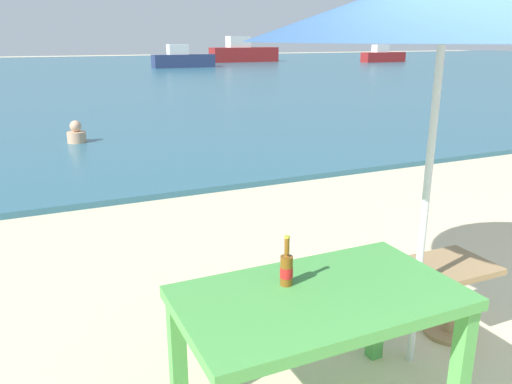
{
  "coord_description": "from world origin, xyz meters",
  "views": [
    {
      "loc": [
        -2.53,
        -1.08,
        1.96
      ],
      "look_at": [
        -0.65,
        3.0,
        0.6
      ],
      "focal_mm": 35.97,
      "sensor_mm": 36.0,
      "label": 1
    }
  ],
  "objects_px": {
    "picnic_table_green": "(319,312)",
    "boat_ferry": "(183,59)",
    "beer_bottle_amber": "(286,268)",
    "boat_cargo_ship": "(383,56)",
    "patio_umbrella": "(445,6)",
    "side_table_wood": "(453,288)",
    "swimmer_person": "(76,134)",
    "boat_tanker": "(243,53)"
  },
  "relations": [
    {
      "from": "picnic_table_green",
      "to": "boat_ferry",
      "type": "height_order",
      "value": "boat_ferry"
    },
    {
      "from": "swimmer_person",
      "to": "boat_tanker",
      "type": "relative_size",
      "value": 0.08
    },
    {
      "from": "picnic_table_green",
      "to": "boat_cargo_ship",
      "type": "relative_size",
      "value": 0.39
    },
    {
      "from": "beer_bottle_amber",
      "to": "boat_tanker",
      "type": "height_order",
      "value": "boat_tanker"
    },
    {
      "from": "patio_umbrella",
      "to": "boat_tanker",
      "type": "distance_m",
      "value": 38.81
    },
    {
      "from": "patio_umbrella",
      "to": "boat_cargo_ship",
      "type": "height_order",
      "value": "patio_umbrella"
    },
    {
      "from": "picnic_table_green",
      "to": "swimmer_person",
      "type": "xyz_separation_m",
      "value": [
        -0.33,
        8.01,
        -0.41
      ]
    },
    {
      "from": "patio_umbrella",
      "to": "boat_tanker",
      "type": "xyz_separation_m",
      "value": [
        14.42,
        36.01,
        -1.34
      ]
    },
    {
      "from": "patio_umbrella",
      "to": "side_table_wood",
      "type": "height_order",
      "value": "patio_umbrella"
    },
    {
      "from": "swimmer_person",
      "to": "side_table_wood",
      "type": "bearing_deg",
      "value": -78.3
    },
    {
      "from": "swimmer_person",
      "to": "patio_umbrella",
      "type": "bearing_deg",
      "value": -81.6
    },
    {
      "from": "boat_cargo_ship",
      "to": "side_table_wood",
      "type": "bearing_deg",
      "value": -127.42
    },
    {
      "from": "swimmer_person",
      "to": "boat_ferry",
      "type": "distance_m",
      "value": 24.49
    },
    {
      "from": "beer_bottle_amber",
      "to": "swimmer_person",
      "type": "distance_m",
      "value": 7.89
    },
    {
      "from": "patio_umbrella",
      "to": "boat_cargo_ship",
      "type": "bearing_deg",
      "value": 52.19
    },
    {
      "from": "picnic_table_green",
      "to": "boat_cargo_ship",
      "type": "bearing_deg",
      "value": 51.44
    },
    {
      "from": "beer_bottle_amber",
      "to": "swimmer_person",
      "type": "relative_size",
      "value": 0.65
    },
    {
      "from": "patio_umbrella",
      "to": "picnic_table_green",
      "type": "bearing_deg",
      "value": -165.66
    },
    {
      "from": "beer_bottle_amber",
      "to": "boat_ferry",
      "type": "height_order",
      "value": "boat_ferry"
    },
    {
      "from": "boat_ferry",
      "to": "boat_tanker",
      "type": "height_order",
      "value": "boat_tanker"
    },
    {
      "from": "picnic_table_green",
      "to": "side_table_wood",
      "type": "height_order",
      "value": "picnic_table_green"
    },
    {
      "from": "picnic_table_green",
      "to": "patio_umbrella",
      "type": "xyz_separation_m",
      "value": [
        0.83,
        0.21,
        1.47
      ]
    },
    {
      "from": "swimmer_person",
      "to": "boat_tanker",
      "type": "distance_m",
      "value": 32.23
    },
    {
      "from": "patio_umbrella",
      "to": "side_table_wood",
      "type": "bearing_deg",
      "value": 16.05
    },
    {
      "from": "beer_bottle_amber",
      "to": "side_table_wood",
      "type": "xyz_separation_m",
      "value": [
        1.37,
        0.19,
        -0.5
      ]
    },
    {
      "from": "picnic_table_green",
      "to": "patio_umbrella",
      "type": "relative_size",
      "value": 0.61
    },
    {
      "from": "swimmer_person",
      "to": "boat_tanker",
      "type": "bearing_deg",
      "value": 61.1
    },
    {
      "from": "beer_bottle_amber",
      "to": "side_table_wood",
      "type": "height_order",
      "value": "beer_bottle_amber"
    },
    {
      "from": "boat_cargo_ship",
      "to": "swimmer_person",
      "type": "bearing_deg",
      "value": -137.3
    },
    {
      "from": "side_table_wood",
      "to": "boat_cargo_ship",
      "type": "xyz_separation_m",
      "value": [
        23.78,
        31.08,
        0.2
      ]
    },
    {
      "from": "beer_bottle_amber",
      "to": "boat_cargo_ship",
      "type": "bearing_deg",
      "value": 51.19
    },
    {
      "from": "patio_umbrella",
      "to": "boat_ferry",
      "type": "relative_size",
      "value": 0.58
    },
    {
      "from": "patio_umbrella",
      "to": "boat_tanker",
      "type": "height_order",
      "value": "patio_umbrella"
    },
    {
      "from": "boat_tanker",
      "to": "swimmer_person",
      "type": "bearing_deg",
      "value": -118.9
    },
    {
      "from": "picnic_table_green",
      "to": "boat_tanker",
      "type": "height_order",
      "value": "boat_tanker"
    },
    {
      "from": "patio_umbrella",
      "to": "boat_ferry",
      "type": "height_order",
      "value": "patio_umbrella"
    },
    {
      "from": "boat_tanker",
      "to": "patio_umbrella",
      "type": "bearing_deg",
      "value": -111.83
    },
    {
      "from": "side_table_wood",
      "to": "boat_cargo_ship",
      "type": "distance_m",
      "value": 39.14
    },
    {
      "from": "boat_cargo_ship",
      "to": "boat_tanker",
      "type": "xyz_separation_m",
      "value": [
        -9.8,
        4.8,
        0.23
      ]
    },
    {
      "from": "swimmer_person",
      "to": "boat_cargo_ship",
      "type": "relative_size",
      "value": 0.11
    },
    {
      "from": "picnic_table_green",
      "to": "swimmer_person",
      "type": "distance_m",
      "value": 8.02
    },
    {
      "from": "boat_cargo_ship",
      "to": "boat_tanker",
      "type": "relative_size",
      "value": 0.67
    }
  ]
}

